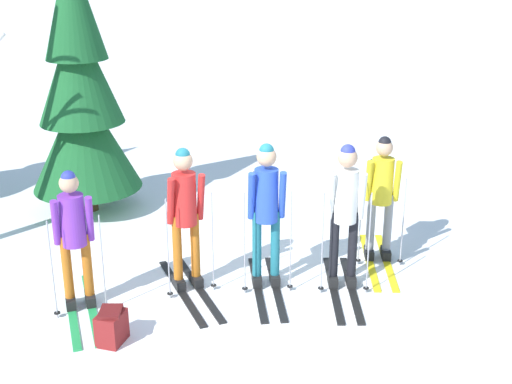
# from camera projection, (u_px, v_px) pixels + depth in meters

# --- Properties ---
(ground_plane) EXTENTS (400.00, 400.00, 0.00)m
(ground_plane) POSITION_uv_depth(u_px,v_px,m) (252.00, 282.00, 8.46)
(ground_plane) COLOR white
(skier_in_purple) EXTENTS (0.81, 1.69, 1.64)m
(skier_in_purple) POSITION_uv_depth(u_px,v_px,m) (76.00, 236.00, 7.58)
(skier_in_purple) COLOR green
(skier_in_purple) RESTS_ON ground
(skier_in_red) EXTENTS (0.94, 1.72, 1.76)m
(skier_in_red) POSITION_uv_depth(u_px,v_px,m) (187.00, 214.00, 7.98)
(skier_in_red) COLOR black
(skier_in_red) RESTS_ON ground
(skier_in_blue) EXTENTS (0.61, 1.65, 1.79)m
(skier_in_blue) POSITION_uv_depth(u_px,v_px,m) (267.00, 207.00, 8.04)
(skier_in_blue) COLOR black
(skier_in_blue) RESTS_ON ground
(skier_in_white) EXTENTS (0.61, 1.66, 1.79)m
(skier_in_white) POSITION_uv_depth(u_px,v_px,m) (346.00, 208.00, 8.03)
(skier_in_white) COLOR black
(skier_in_white) RESTS_ON ground
(skier_in_yellow) EXTENTS (0.61, 1.68, 1.67)m
(skier_in_yellow) POSITION_uv_depth(u_px,v_px,m) (383.00, 192.00, 8.75)
(skier_in_yellow) COLOR yellow
(skier_in_yellow) RESTS_ON ground
(pine_tree_mid) EXTENTS (1.64, 1.64, 3.95)m
(pine_tree_mid) POSITION_uv_depth(u_px,v_px,m) (82.00, 95.00, 10.08)
(pine_tree_mid) COLOR #51381E
(pine_tree_mid) RESTS_ON ground
(backpack_on_snow_front) EXTENTS (0.32, 0.38, 0.38)m
(backpack_on_snow_front) POSITION_uv_depth(u_px,v_px,m) (113.00, 326.00, 7.14)
(backpack_on_snow_front) COLOR maroon
(backpack_on_snow_front) RESTS_ON ground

